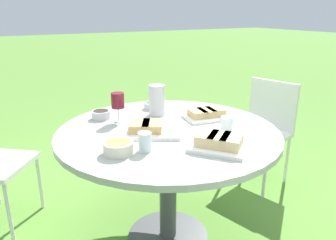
% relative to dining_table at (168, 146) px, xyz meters
% --- Properties ---
extents(ground_plane, '(40.00, 40.00, 0.00)m').
position_rel_dining_table_xyz_m(ground_plane, '(0.00, 0.00, -0.66)').
color(ground_plane, '#5B8C38').
extents(dining_table, '(1.34, 1.34, 0.77)m').
position_rel_dining_table_xyz_m(dining_table, '(0.00, 0.00, 0.00)').
color(dining_table, '#4C4C51').
rests_on(dining_table, ground_plane).
extents(chair_near_left, '(0.53, 0.52, 0.89)m').
position_rel_dining_table_xyz_m(chair_near_left, '(0.29, -1.12, -0.14)').
color(chair_near_left, silver).
rests_on(chair_near_left, ground_plane).
extents(water_pitcher, '(0.12, 0.11, 0.21)m').
position_rel_dining_table_xyz_m(water_pitcher, '(0.29, -0.08, 0.22)').
color(water_pitcher, silver).
rests_on(water_pitcher, dining_table).
extents(wine_glass, '(0.08, 0.08, 0.19)m').
position_rel_dining_table_xyz_m(wine_glass, '(0.28, 0.21, 0.25)').
color(wine_glass, silver).
rests_on(wine_glass, dining_table).
extents(platter_bread_main, '(0.37, 0.36, 0.08)m').
position_rel_dining_table_xyz_m(platter_bread_main, '(-0.38, -0.09, 0.15)').
color(platter_bread_main, white).
rests_on(platter_bread_main, dining_table).
extents(platter_charcuterie, '(0.24, 0.31, 0.06)m').
position_rel_dining_table_xyz_m(platter_charcuterie, '(0.06, -0.32, 0.14)').
color(platter_charcuterie, white).
rests_on(platter_charcuterie, dining_table).
extents(platter_sandwich_side, '(0.37, 0.40, 0.07)m').
position_rel_dining_table_xyz_m(platter_sandwich_side, '(-0.00, 0.13, 0.14)').
color(platter_sandwich_side, white).
rests_on(platter_sandwich_side, dining_table).
extents(bowl_fries, '(0.15, 0.15, 0.06)m').
position_rel_dining_table_xyz_m(bowl_fries, '(-0.18, 0.39, 0.15)').
color(bowl_fries, beige).
rests_on(bowl_fries, dining_table).
extents(bowl_salad, '(0.13, 0.13, 0.05)m').
position_rel_dining_table_xyz_m(bowl_salad, '(0.44, -0.12, 0.14)').
color(bowl_salad, silver).
rests_on(bowl_salad, dining_table).
extents(bowl_olives, '(0.12, 0.12, 0.05)m').
position_rel_dining_table_xyz_m(bowl_olives, '(0.40, 0.28, 0.14)').
color(bowl_olives, silver).
rests_on(bowl_olives, dining_table).
extents(cup_water_near, '(0.07, 0.07, 0.10)m').
position_rel_dining_table_xyz_m(cup_water_near, '(-0.22, 0.26, 0.16)').
color(cup_water_near, silver).
rests_on(cup_water_near, dining_table).
extents(cup_water_far, '(0.08, 0.08, 0.08)m').
position_rel_dining_table_xyz_m(cup_water_far, '(-0.18, -0.30, 0.15)').
color(cup_water_far, silver).
rests_on(cup_water_far, dining_table).
extents(handbag, '(0.30, 0.14, 0.37)m').
position_rel_dining_table_xyz_m(handbag, '(0.93, -0.83, -0.54)').
color(handbag, maroon).
rests_on(handbag, ground_plane).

